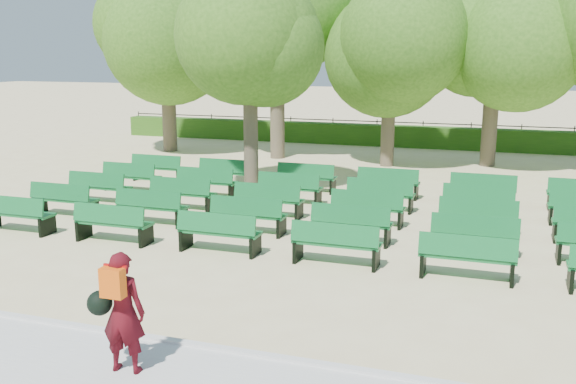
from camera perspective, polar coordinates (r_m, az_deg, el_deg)
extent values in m
plane|color=beige|center=(14.77, 1.14, -3.38)|extent=(120.00, 120.00, 0.00)
cube|color=silver|center=(8.47, -14.63, -16.06)|extent=(30.00, 2.20, 0.06)
cube|color=silver|center=(9.33, -10.72, -12.94)|extent=(30.00, 0.12, 0.10)
cube|color=#2F5E18|center=(28.12, 9.75, 4.92)|extent=(26.00, 0.70, 0.90)
cube|color=#12672E|center=(15.48, 2.69, -1.02)|extent=(1.73, 0.60, 0.06)
cube|color=#12672E|center=(15.24, 2.50, -0.32)|extent=(1.70, 0.25, 0.40)
cylinder|color=brown|center=(18.22, -3.32, 4.06)|extent=(0.41, 0.41, 2.76)
ellipsoid|color=#41741F|center=(18.03, -3.41, 11.82)|extent=(3.93, 3.93, 3.54)
imported|color=#470A11|center=(8.34, -14.46, -10.31)|extent=(0.61, 0.44, 1.57)
cube|color=#ED570C|center=(8.04, -15.32, -7.79)|extent=(0.29, 0.15, 0.37)
sphere|color=black|center=(8.42, -16.40, -9.45)|extent=(0.31, 0.31, 0.31)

